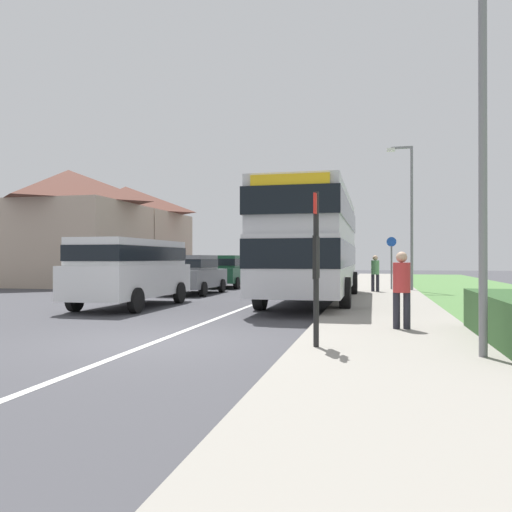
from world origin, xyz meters
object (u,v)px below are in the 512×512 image
Objects in this scene: parked_car_red at (254,268)px; pedestrian_at_stop at (402,286)px; parked_car_dark_green at (226,270)px; cycle_route_sign at (391,261)px; pedestrian_walking_away at (375,271)px; street_lamp_near at (475,74)px; parked_van_white at (132,267)px; street_lamp_mid at (409,207)px; double_decker_bus at (313,241)px; bus_stop_sign at (316,258)px; parked_car_grey at (193,273)px.

pedestrian_at_stop reaches higher than parked_car_red.
parked_car_dark_green is 1.57× the size of cycle_route_sign.
pedestrian_walking_away is 0.23× the size of street_lamp_near.
parked_van_white is 13.01m from street_lamp_mid.
parked_van_white is 11.08m from parked_car_dark_green.
double_decker_bus is 9.57m from bus_stop_sign.
parked_car_grey is 9.04m from cycle_route_sign.
street_lamp_mid reaches higher than parked_van_white.
bus_stop_sign is at bearing -74.48° from parked_car_red.
street_lamp_near is (0.88, -2.75, 3.23)m from pedestrian_at_stop.
cycle_route_sign is 0.38× the size of street_lamp_mid.
bus_stop_sign is (6.65, -17.68, 0.62)m from parked_car_dark_green.
street_lamp_near is at bearing -72.21° from pedestrian_at_stop.
parked_car_dark_green is at bearing 123.89° from double_decker_bus.
parked_car_grey and pedestrian_walking_away have the same top height.
street_lamp_near reaches higher than parked_car_red.
parked_car_dark_green is 2.37× the size of pedestrian_at_stop.
double_decker_bus reaches higher than parked_van_white.
pedestrian_walking_away is (7.60, 1.71, 0.06)m from parked_car_grey.
pedestrian_walking_away reaches higher than parked_car_red.
street_lamp_mid reaches higher than double_decker_bus.
bus_stop_sign is at bearing -96.03° from cycle_route_sign.
bus_stop_sign is (6.64, -12.60, 0.62)m from parked_car_grey.
pedestrian_at_stop is at bearing -27.58° from parked_van_white.
street_lamp_near reaches higher than parked_car_dark_green.
parked_car_dark_green is 0.87× the size of parked_car_red.
double_decker_bus is 10.59m from street_lamp_near.
street_lamp_near is at bearing -37.98° from parked_van_white.
parked_van_white is at bearing -134.22° from pedestrian_walking_away.
street_lamp_mid is (9.09, 3.08, 2.91)m from parked_car_grey.
parked_car_grey is at bearing 91.09° from parked_van_white.
pedestrian_walking_away is (7.61, -3.37, 0.05)m from parked_car_dark_green.
double_decker_bus reaches higher than parked_car_dark_green.
pedestrian_at_stop is at bearing -69.82° from double_decker_bus.
parked_car_red is at bearing 138.58° from cycle_route_sign.
street_lamp_near is at bearing -63.48° from parked_car_dark_green.
double_decker_bus is 1.57× the size of street_lamp_mid.
street_lamp_mid is (0.75, -0.39, 2.39)m from cycle_route_sign.
cycle_route_sign is (1.70, 16.06, -0.11)m from bus_stop_sign.
pedestrian_at_stop is 0.64× the size of bus_stop_sign.
parked_car_dark_green is 0.54× the size of street_lamp_near.
pedestrian_at_stop and pedestrian_walking_away have the same top height.
street_lamp_mid is (8.98, 9.06, 2.56)m from parked_van_white.
street_lamp_near is at bearing -7.44° from bus_stop_sign.
parked_car_grey is 10.66m from parked_car_red.
street_lamp_mid is at bearing -40.41° from parked_car_red.
street_lamp_mid is at bearing 45.28° from parked_van_white.
bus_stop_sign is at bearing 172.56° from street_lamp_near.
parked_van_white is at bearing -131.02° from cycle_route_sign.
parked_car_grey is 0.64× the size of street_lamp_mid.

